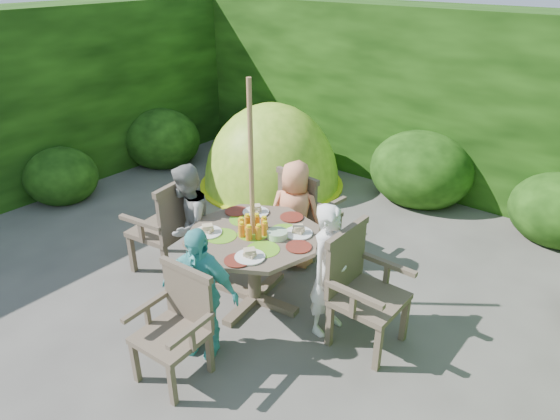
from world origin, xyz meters
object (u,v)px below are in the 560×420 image
Objects in this scene: garden_chair_left at (167,225)px; child_front at (200,292)px; garden_chair_front at (177,324)px; garden_chair_right at (361,287)px; dome_tent at (271,184)px; child_right at (330,270)px; child_back at (295,215)px; patio_table at (254,245)px; parasol_pole at (252,201)px; child_left at (188,224)px; garden_chair_back at (306,210)px.

child_front is at bearing 53.00° from garden_chair_left.
garden_chair_front is (1.23, -0.94, -0.07)m from garden_chair_left.
dome_tent is (-2.78, 2.14, -0.54)m from garden_chair_right.
garden_chair_front is at bearing 143.98° from garden_chair_right.
garden_chair_front is 0.72× the size of child_right.
child_back is at bearing -35.75° from dome_tent.
garden_chair_front is (0.15, -1.09, -0.16)m from patio_table.
patio_table is 1.10m from garden_chair_left.
child_front is 3.63m from dome_tent.
parasol_pole is at bearing -159.32° from patio_table.
child_left is at bearing 124.28° from child_front.
garden_chair_right is at bearing -74.67° from child_right.
child_right is at bearing 34.28° from child_front.
child_left is at bearing -172.13° from parasol_pole.
garden_chair_right is at bearing 132.07° from child_back.
garden_chair_back is 1.37m from child_right.
garden_chair_back is 2.20m from garden_chair_front.
patio_table is 0.80m from child_left.
parasol_pole is 3.07m from dome_tent.
child_front reaches higher than garden_chair_left.
child_front is at bearing 134.93° from garden_chair_right.
dome_tent reaches higher than child_back.
child_right is at bearing 122.89° from child_back.
child_front is (0.28, -1.87, 0.07)m from garden_chair_back.
garden_chair_right is 0.86× the size of child_front.
garden_chair_back reaches higher than patio_table.
garden_chair_front is 1.37m from child_right.
child_right is (0.79, 0.11, -0.47)m from parasol_pole.
parasol_pole is 2.45× the size of garden_chair_front.
parasol_pole reaches higher than child_left.
garden_chair_back is at bearing 49.58° from child_right.
garden_chair_right is 0.42× the size of dome_tent.
garden_chair_right is 1.55m from garden_chair_back.
child_back is at bearing 79.28° from child_front.
dome_tent is (-2.50, 2.19, -0.63)m from child_right.
garden_chair_right is 0.81× the size of child_right.
patio_table is 1.43× the size of garden_chair_left.
garden_chair_back is 0.81× the size of child_back.
child_left is at bearing 130.50° from garden_chair_front.
parasol_pole is 0.93m from child_right.
garden_chair_left is 1.89m from child_right.
child_left is (-1.87, -0.27, 0.09)m from garden_chair_right.
garden_chair_front is (0.33, -2.17, -0.04)m from garden_chair_back.
parasol_pole reaches higher than child_back.
garden_chair_left is 0.81× the size of child_left.
parasol_pole is at bearing 77.89° from child_back.
child_front reaches higher than garden_chair_front.
garden_chair_left is at bearing -172.13° from patio_table.
garden_chair_front is 0.32m from child_front.
garden_chair_right is 1.14× the size of garden_chair_front.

